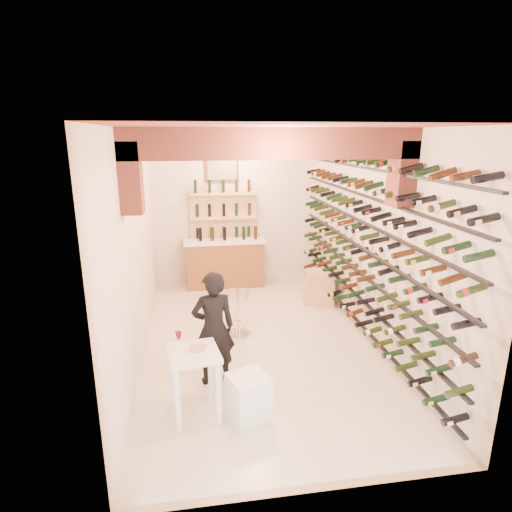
{
  "coord_description": "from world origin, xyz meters",
  "views": [
    {
      "loc": [
        -0.98,
        -5.99,
        3.11
      ],
      "look_at": [
        0.0,
        0.3,
        1.3
      ],
      "focal_mm": 29.77,
      "sensor_mm": 36.0,
      "label": 1
    }
  ],
  "objects_px": {
    "chrome_barstool": "(238,310)",
    "crate_lower": "(320,295)",
    "white_stool": "(248,397)",
    "person": "(213,328)",
    "back_counter": "(225,261)",
    "wine_rack": "(358,241)",
    "tasting_table": "(194,363)"
  },
  "relations": [
    {
      "from": "wine_rack",
      "to": "person",
      "type": "distance_m",
      "value": 2.63
    },
    {
      "from": "tasting_table",
      "to": "crate_lower",
      "type": "relative_size",
      "value": 1.7
    },
    {
      "from": "wine_rack",
      "to": "tasting_table",
      "type": "height_order",
      "value": "wine_rack"
    },
    {
      "from": "back_counter",
      "to": "person",
      "type": "distance_m",
      "value": 3.72
    },
    {
      "from": "wine_rack",
      "to": "crate_lower",
      "type": "relative_size",
      "value": 9.94
    },
    {
      "from": "back_counter",
      "to": "chrome_barstool",
      "type": "relative_size",
      "value": 2.29
    },
    {
      "from": "chrome_barstool",
      "to": "person",
      "type": "bearing_deg",
      "value": -109.73
    },
    {
      "from": "white_stool",
      "to": "chrome_barstool",
      "type": "relative_size",
      "value": 0.69
    },
    {
      "from": "back_counter",
      "to": "white_stool",
      "type": "xyz_separation_m",
      "value": [
        -0.12,
        -4.48,
        -0.27
      ]
    },
    {
      "from": "wine_rack",
      "to": "tasting_table",
      "type": "xyz_separation_m",
      "value": [
        -2.55,
        -1.69,
        -0.89
      ]
    },
    {
      "from": "wine_rack",
      "to": "back_counter",
      "type": "distance_m",
      "value": 3.38
    },
    {
      "from": "white_stool",
      "to": "wine_rack",
      "type": "bearing_deg",
      "value": 43.22
    },
    {
      "from": "wine_rack",
      "to": "back_counter",
      "type": "relative_size",
      "value": 3.35
    },
    {
      "from": "tasting_table",
      "to": "crate_lower",
      "type": "bearing_deg",
      "value": 42.84
    },
    {
      "from": "white_stool",
      "to": "person",
      "type": "bearing_deg",
      "value": 112.86
    },
    {
      "from": "white_stool",
      "to": "crate_lower",
      "type": "height_order",
      "value": "white_stool"
    },
    {
      "from": "crate_lower",
      "to": "wine_rack",
      "type": "bearing_deg",
      "value": -84.47
    },
    {
      "from": "crate_lower",
      "to": "tasting_table",
      "type": "bearing_deg",
      "value": -128.43
    },
    {
      "from": "person",
      "to": "crate_lower",
      "type": "xyz_separation_m",
      "value": [
        2.16,
        2.39,
        -0.58
      ]
    },
    {
      "from": "chrome_barstool",
      "to": "crate_lower",
      "type": "height_order",
      "value": "chrome_barstool"
    },
    {
      "from": "wine_rack",
      "to": "person",
      "type": "xyz_separation_m",
      "value": [
        -2.29,
        -1.04,
        -0.79
      ]
    },
    {
      "from": "back_counter",
      "to": "person",
      "type": "bearing_deg",
      "value": -97.05
    },
    {
      "from": "person",
      "to": "crate_lower",
      "type": "bearing_deg",
      "value": -140.2
    },
    {
      "from": "back_counter",
      "to": "chrome_barstool",
      "type": "distance_m",
      "value": 2.39
    },
    {
      "from": "tasting_table",
      "to": "chrome_barstool",
      "type": "xyz_separation_m",
      "value": [
        0.73,
        1.95,
        -0.23
      ]
    },
    {
      "from": "chrome_barstool",
      "to": "back_counter",
      "type": "bearing_deg",
      "value": 90.22
    },
    {
      "from": "tasting_table",
      "to": "person",
      "type": "relative_size",
      "value": 0.65
    },
    {
      "from": "back_counter",
      "to": "tasting_table",
      "type": "relative_size",
      "value": 1.74
    },
    {
      "from": "back_counter",
      "to": "tasting_table",
      "type": "height_order",
      "value": "back_counter"
    },
    {
      "from": "person",
      "to": "crate_lower",
      "type": "height_order",
      "value": "person"
    },
    {
      "from": "wine_rack",
      "to": "person",
      "type": "bearing_deg",
      "value": -155.55
    },
    {
      "from": "back_counter",
      "to": "white_stool",
      "type": "bearing_deg",
      "value": -91.55
    }
  ]
}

